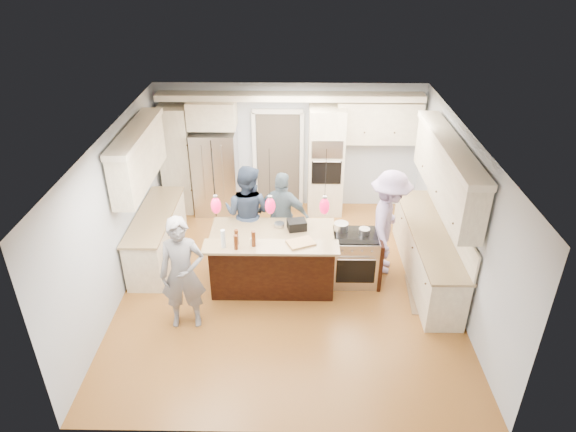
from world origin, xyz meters
name	(u,v)px	position (x,y,z in m)	size (l,w,h in m)	color
ground_plane	(288,284)	(0.00, 0.00, 0.00)	(6.00, 6.00, 0.00)	#A2642C
room_shell	(288,190)	(0.00, 0.00, 1.82)	(5.54, 6.04, 2.72)	#B2BCC6
refrigerator	(216,173)	(-1.55, 2.64, 0.90)	(0.90, 0.70, 1.80)	#B7B7BC
oven_column	(326,162)	(0.75, 2.67, 1.15)	(0.72, 0.69, 2.30)	#EFE5C2
back_upper_cabinets	(253,136)	(-0.75, 2.76, 1.67)	(5.30, 0.61, 2.54)	#EFE5C2
right_counter_run	(434,223)	(2.44, 0.30, 1.06)	(0.64, 3.10, 2.51)	#EFE5C2
left_cabinets	(151,207)	(-2.44, 0.80, 1.06)	(0.64, 2.30, 2.51)	#EFE5C2
kitchen_island	(273,258)	(-0.25, 0.07, 0.49)	(2.10, 1.46, 1.12)	black
island_range	(356,258)	(1.16, 0.15, 0.46)	(0.82, 0.71, 0.92)	#B7B7BC
pendant_lights	(270,206)	(-0.25, -0.51, 1.80)	(1.75, 0.15, 1.03)	black
person_bar_end	(183,274)	(-1.53, -1.02, 0.92)	(0.67, 0.44, 1.84)	slate
person_far_left	(248,213)	(-0.73, 0.85, 0.92)	(0.89, 0.69, 1.83)	#293851
person_far_right	(283,217)	(-0.10, 0.85, 0.85)	(1.00, 0.42, 1.70)	slate
person_range_side	(388,223)	(1.73, 0.50, 0.95)	(1.22, 0.70, 1.90)	#A38EBF
floor_rug	(430,295)	(2.40, -0.28, 0.01)	(0.74, 1.08, 0.01)	olive
water_bottle	(223,239)	(-0.97, -0.59, 1.27)	(0.07, 0.07, 0.30)	silver
beer_bottle_a	(236,237)	(-0.78, -0.50, 1.25)	(0.06, 0.06, 0.25)	#4E230E
beer_bottle_b	(236,242)	(-0.77, -0.64, 1.24)	(0.06, 0.06, 0.24)	#4E230E
beer_bottle_c	(254,239)	(-0.51, -0.55, 1.25)	(0.07, 0.07, 0.26)	#4E230E
drink_can	(252,242)	(-0.53, -0.53, 1.18)	(0.07, 0.07, 0.13)	#B7B7BC
cutting_board	(301,243)	(0.21, -0.47, 1.14)	(0.40, 0.29, 0.03)	tan
pot_large	(341,227)	(0.90, 0.28, 0.99)	(0.24, 0.24, 0.14)	#B7B7BC
pot_small	(364,231)	(1.28, 0.19, 0.97)	(0.18, 0.18, 0.09)	#B7B7BC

